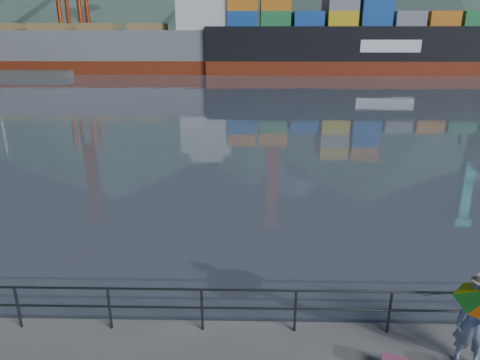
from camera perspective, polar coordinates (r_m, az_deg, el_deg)
harbor_water at (r=136.21m, az=1.31°, el=16.08°), size 500.00×280.00×0.00m
far_dock at (r=99.77m, az=7.26°, el=15.01°), size 200.00×40.00×0.40m
guardrail at (r=9.56m, az=1.16°, el=-16.89°), size 22.00×0.06×1.03m
container_stacks at (r=106.44m, az=21.80°, el=15.76°), size 58.00×8.40×7.80m
fisherman at (r=9.58m, az=28.77°, el=-16.58°), size 0.78×0.66×1.82m
fishing_rod at (r=10.75m, az=24.33°, el=-17.69°), size 0.24×1.85×1.31m
bulk_carrier at (r=83.08m, az=-15.45°, el=16.65°), size 53.18×9.20×14.50m
container_ship at (r=83.48m, az=19.60°, el=17.46°), size 61.59×10.26×18.10m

